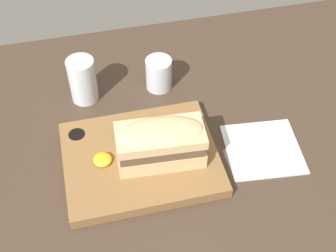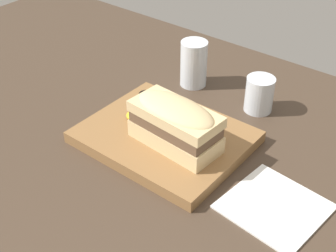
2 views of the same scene
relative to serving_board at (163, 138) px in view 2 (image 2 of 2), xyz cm
name	(u,v)px [view 2 (image 2 of 2)]	position (x,y,z in cm)	size (l,w,h in cm)	color
dining_table	(200,163)	(8.77, 0.39, -2.20)	(191.77, 93.35, 2.00)	#423326
serving_board	(163,138)	(0.00, 0.00, 0.00)	(31.20, 25.09, 2.45)	olive
sandwich	(175,122)	(3.93, -1.25, 6.19)	(17.76, 9.38, 9.30)	#DBBC84
mustard_dollop	(135,116)	(-7.61, 0.24, 1.94)	(3.74, 3.74, 1.50)	gold
water_glass	(194,66)	(-8.85, 22.29, 3.54)	(6.27, 6.27, 10.93)	silver
wine_glass	(258,95)	(8.49, 22.15, 2.37)	(6.16, 6.16, 7.85)	silver
napkin	(274,207)	(25.92, -2.28, -1.00)	(16.99, 16.63, 0.40)	white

